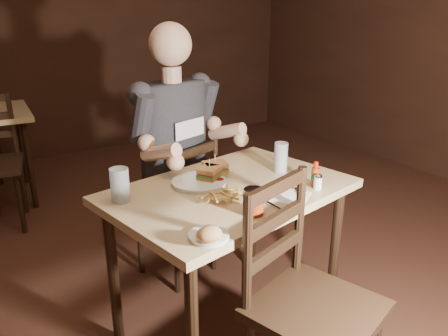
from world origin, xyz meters
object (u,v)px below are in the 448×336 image
dinner_plate (199,183)px  side_plate (209,237)px  chair_near (316,309)px  chair_far (176,209)px  main_table (230,206)px  glass_right (281,158)px  hot_sauce (315,174)px  syrup_dispenser (254,202)px  diner (179,122)px  glass_left (120,185)px

dinner_plate → side_plate: size_ratio=1.73×
chair_near → chair_far: bearing=73.0°
main_table → glass_right: glass_right is taller
hot_sauce → syrup_dispenser: bearing=-167.9°
main_table → glass_right: (0.33, 0.04, 0.17)m
dinner_plate → syrup_dispenser: syrup_dispenser is taller
main_table → dinner_plate: bearing=132.6°
glass_right → syrup_dispenser: 0.51m
chair_near → hot_sauce: size_ratio=8.09×
chair_far → diner: bearing=90.0°
main_table → hot_sauce: (0.34, -0.19, 0.15)m
diner → glass_right: 0.60m
syrup_dispenser → diner: bearing=72.7°
main_table → chair_far: chair_far is taller
hot_sauce → side_plate: hot_sauce is taller
diner → syrup_dispenser: diner is taller
chair_near → side_plate: size_ratio=6.63×
dinner_plate → chair_far: bearing=77.3°
chair_far → syrup_dispenser: bearing=66.9°
main_table → chair_near: 0.62m
chair_far → chair_near: bearing=72.2°
main_table → dinner_plate: 0.18m
main_table → diner: (0.03, 0.55, 0.28)m
hot_sauce → side_plate: 0.69m
hot_sauce → side_plate: size_ratio=0.82×
hot_sauce → syrup_dispenser: size_ratio=1.09×
chair_near → diner: (0.02, 1.13, 0.48)m
chair_near → glass_right: 0.79m
dinner_plate → chair_near: bearing=-81.2°
diner → hot_sauce: size_ratio=8.90×
chair_far → syrup_dispenser: (-0.08, -0.88, 0.40)m
main_table → side_plate: size_ratio=8.38×
hot_sauce → main_table: bearing=150.6°
chair_near → glass_left: (-0.48, 0.71, 0.37)m
glass_left → chair_near: bearing=-55.9°
diner → glass_right: diner is taller
diner → syrup_dispenser: (-0.10, -0.83, -0.14)m
hot_sauce → dinner_plate: bearing=145.7°
side_plate → glass_left: bearing=107.3°
glass_right → diner: bearing=120.6°
chair_near → hot_sauce: bearing=32.4°
main_table → chair_far: bearing=89.1°
chair_near → glass_right: (0.32, 0.62, 0.37)m
glass_right → side_plate: glass_right is taller
chair_near → diner: size_ratio=0.91×
glass_right → hot_sauce: (0.02, -0.23, -0.02)m
chair_near → diner: 1.23m
chair_far → glass_right: glass_right is taller
syrup_dispenser → dinner_plate: bearing=83.4°
chair_far → glass_right: size_ratio=5.58×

